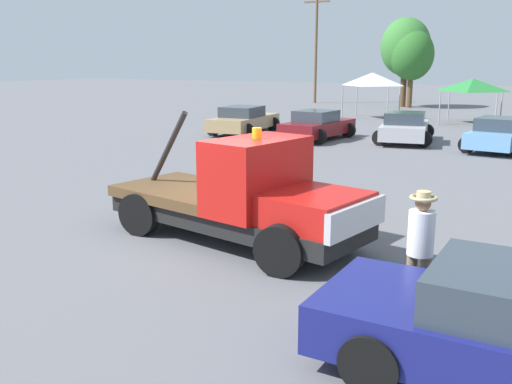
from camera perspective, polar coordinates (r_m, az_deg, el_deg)
ground_plane at (r=11.49m, az=-2.21°, el=-4.85°), size 160.00×160.00×0.00m
tow_truck at (r=11.03m, az=-0.96°, el=-0.69°), size 5.80×2.99×2.51m
person_near_truck at (r=8.43m, az=16.14°, el=-4.68°), size 0.39×0.39×1.75m
parked_car_tan at (r=28.48m, az=-1.24°, el=7.21°), size 2.69×4.86×1.34m
parked_car_maroon at (r=26.25m, az=6.16°, el=6.63°), size 2.69×4.41×1.34m
parked_car_silver at (r=26.09m, az=14.64°, el=6.25°), size 2.91×4.53×1.34m
parked_car_skyblue at (r=24.82m, az=23.17°, el=5.30°), size 2.72×4.49×1.34m
canopy_tent_white at (r=36.56m, az=11.57°, el=10.99°), size 2.88×2.88×2.81m
canopy_tent_green at (r=35.02m, az=20.87°, el=9.96°), size 3.02×3.02×2.54m
tree_center at (r=46.54m, az=14.73°, el=13.83°), size 3.79×3.79×6.77m
tree_right at (r=45.78m, az=15.32°, el=13.07°), size 3.29×3.29×5.88m
utility_pole at (r=49.52m, az=6.02°, el=14.59°), size 2.20×0.24×9.39m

